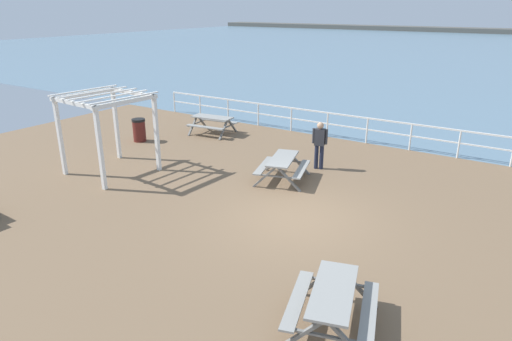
# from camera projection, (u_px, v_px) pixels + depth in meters

# --- Properties ---
(ground_plane) EXTENTS (30.00, 24.00, 0.20)m
(ground_plane) POSITION_uv_depth(u_px,v_px,m) (295.00, 221.00, 12.25)
(ground_plane) COLOR brown
(sea_band) EXTENTS (142.00, 90.00, 0.01)m
(sea_band) POSITION_uv_depth(u_px,v_px,m) (509.00, 53.00, 53.66)
(sea_band) COLOR slate
(sea_band) RESTS_ON ground
(seaward_railing) EXTENTS (23.07, 0.07, 1.08)m
(seaward_railing) POSITION_uv_depth(u_px,v_px,m) (389.00, 129.00, 18.05)
(seaward_railing) COLOR white
(seaward_railing) RESTS_ON ground
(picnic_table_near_left) EXTENTS (1.97, 1.73, 0.80)m
(picnic_table_near_left) POSITION_uv_depth(u_px,v_px,m) (212.00, 121.00, 19.91)
(picnic_table_near_left) COLOR gray
(picnic_table_near_left) RESTS_ON ground
(picnic_table_near_right) EXTENTS (1.95, 2.15, 0.80)m
(picnic_table_near_right) POSITION_uv_depth(u_px,v_px,m) (333.00, 299.00, 7.87)
(picnic_table_near_right) COLOR gray
(picnic_table_near_right) RESTS_ON ground
(picnic_table_far_left) EXTENTS (1.96, 2.16, 0.80)m
(picnic_table_far_left) POSITION_uv_depth(u_px,v_px,m) (283.00, 163.00, 14.58)
(picnic_table_far_left) COLOR gray
(picnic_table_far_left) RESTS_ON ground
(visitor) EXTENTS (0.52, 0.30, 1.66)m
(visitor) POSITION_uv_depth(u_px,v_px,m) (320.00, 142.00, 15.52)
(visitor) COLOR #1E2338
(visitor) RESTS_ON ground
(lattice_pergola) EXTENTS (2.60, 2.72, 2.70)m
(lattice_pergola) POSITION_uv_depth(u_px,v_px,m) (107.00, 115.00, 14.84)
(lattice_pergola) COLOR white
(lattice_pergola) RESTS_ON ground
(litter_bin) EXTENTS (0.55, 0.55, 0.95)m
(litter_bin) POSITION_uv_depth(u_px,v_px,m) (139.00, 130.00, 18.87)
(litter_bin) COLOR #591E19
(litter_bin) RESTS_ON ground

